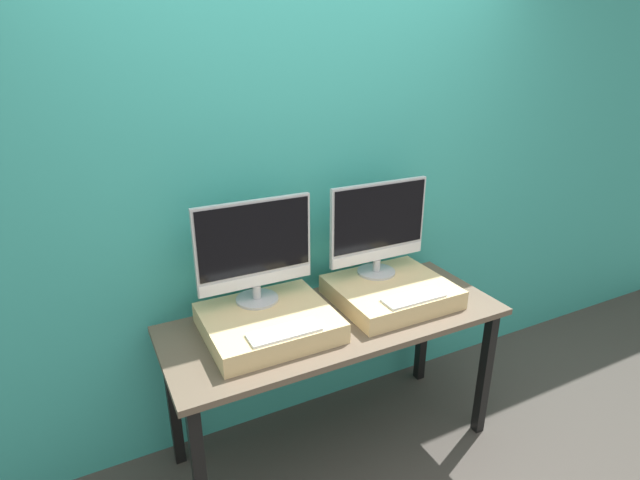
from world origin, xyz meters
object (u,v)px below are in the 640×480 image
at_px(monitor_left, 255,249).
at_px(monitor_right, 378,226).
at_px(keyboard_left, 284,332).
at_px(keyboard_right, 414,298).

height_order(monitor_left, monitor_right, same).
bearing_deg(monitor_left, keyboard_left, -90.00).
relative_size(keyboard_left, monitor_right, 0.57).
relative_size(monitor_right, keyboard_right, 1.77).
distance_m(keyboard_left, monitor_right, 0.78).
bearing_deg(monitor_left, keyboard_right, -25.96).
distance_m(monitor_left, keyboard_left, 0.41).
relative_size(monitor_left, keyboard_right, 1.77).
bearing_deg(keyboard_left, keyboard_right, 0.00).
height_order(monitor_left, keyboard_left, monitor_left).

